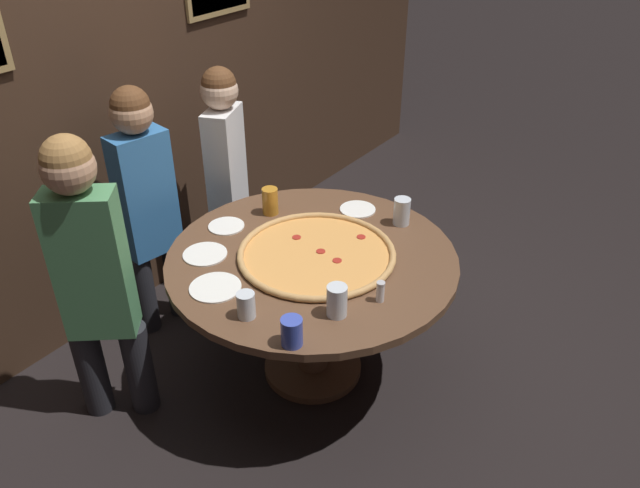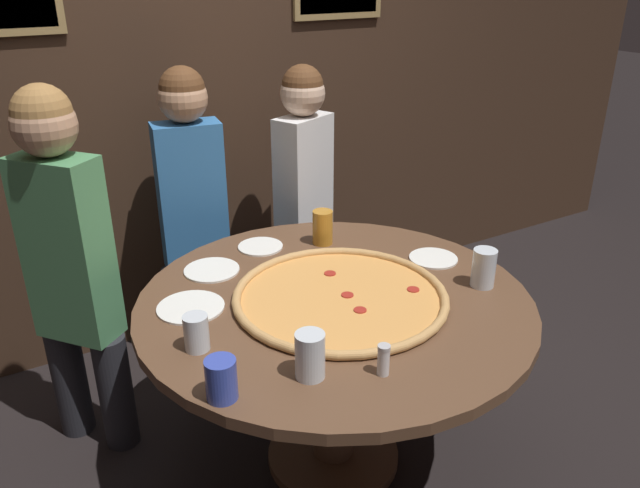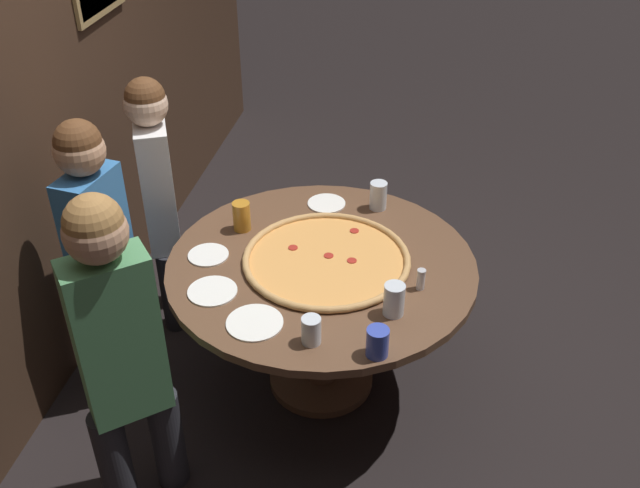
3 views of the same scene
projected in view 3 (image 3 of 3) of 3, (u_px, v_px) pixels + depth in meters
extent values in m
plane|color=black|center=(321.00, 380.00, 3.63)|extent=(24.00, 24.00, 0.00)
cube|color=#3D281C|center=(26.00, 126.00, 3.08)|extent=(6.40, 0.06, 2.60)
cylinder|color=brown|center=(321.00, 266.00, 3.22)|extent=(1.40, 1.40, 0.04)
cylinder|color=brown|center=(321.00, 328.00, 3.43)|extent=(0.16, 0.16, 0.70)
cylinder|color=brown|center=(321.00, 377.00, 3.61)|extent=(0.52, 0.52, 0.04)
cylinder|color=#E0994C|center=(326.00, 260.00, 3.21)|extent=(0.72, 0.72, 0.01)
torus|color=tan|center=(327.00, 258.00, 3.20)|extent=(0.76, 0.76, 0.03)
cylinder|color=#A8281E|center=(354.00, 231.00, 3.40)|extent=(0.04, 0.04, 0.00)
cylinder|color=#A8281E|center=(329.00, 256.00, 3.23)|extent=(0.04, 0.04, 0.00)
cylinder|color=#A8281E|center=(293.00, 248.00, 3.28)|extent=(0.04, 0.04, 0.00)
cylinder|color=#A8281E|center=(352.00, 261.00, 3.19)|extent=(0.04, 0.04, 0.00)
cylinder|color=#BC7A23|center=(242.00, 216.00, 3.39)|extent=(0.08, 0.08, 0.14)
cylinder|color=#384CB7|center=(377.00, 342.00, 2.68)|extent=(0.09, 0.09, 0.12)
cylinder|color=silver|center=(378.00, 196.00, 3.56)|extent=(0.09, 0.09, 0.14)
cylinder|color=silver|center=(311.00, 330.00, 2.74)|extent=(0.08, 0.08, 0.12)
cylinder|color=silver|center=(394.00, 300.00, 2.87)|extent=(0.09, 0.09, 0.14)
cylinder|color=white|center=(255.00, 323.00, 2.86)|extent=(0.23, 0.23, 0.01)
cylinder|color=white|center=(208.00, 255.00, 3.25)|extent=(0.19, 0.19, 0.01)
cylinder|color=white|center=(212.00, 291.00, 3.03)|extent=(0.21, 0.21, 0.01)
cylinder|color=white|center=(326.00, 203.00, 3.63)|extent=(0.19, 0.19, 0.01)
cylinder|color=silver|center=(421.00, 280.00, 3.02)|extent=(0.04, 0.04, 0.08)
cylinder|color=#B7B7BC|center=(422.00, 271.00, 3.00)|extent=(0.04, 0.04, 0.01)
cylinder|color=#232328|center=(132.00, 328.00, 3.58)|extent=(0.15, 0.15, 0.49)
cylinder|color=#232328|center=(107.00, 357.00, 3.41)|extent=(0.15, 0.15, 0.49)
cube|color=#3370B2|center=(99.00, 243.00, 3.16)|extent=(0.32, 0.20, 0.69)
sphere|color=tan|center=(79.00, 151.00, 2.91)|extent=(0.21, 0.21, 0.21)
sphere|color=brown|center=(78.00, 143.00, 2.89)|extent=(0.20, 0.20, 0.20)
cylinder|color=#232328|center=(168.00, 439.00, 2.99)|extent=(0.19, 0.19, 0.51)
cylinder|color=#232328|center=(114.00, 460.00, 2.90)|extent=(0.19, 0.19, 0.51)
cube|color=#4C8C59|center=(118.00, 339.00, 2.60)|extent=(0.32, 0.34, 0.71)
sphere|color=tan|center=(95.00, 233.00, 2.34)|extent=(0.22, 0.22, 0.22)
sphere|color=#9E703D|center=(93.00, 223.00, 2.32)|extent=(0.20, 0.20, 0.20)
cylinder|color=#232328|center=(170.00, 267.00, 4.02)|extent=(0.17, 0.17, 0.48)
cylinder|color=#232328|center=(173.00, 290.00, 3.85)|extent=(0.17, 0.17, 0.48)
cube|color=white|center=(158.00, 187.00, 3.61)|extent=(0.33, 0.26, 0.68)
sphere|color=beige|center=(146.00, 105.00, 3.36)|extent=(0.21, 0.21, 0.21)
sphere|color=brown|center=(145.00, 97.00, 3.34)|extent=(0.19, 0.19, 0.19)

